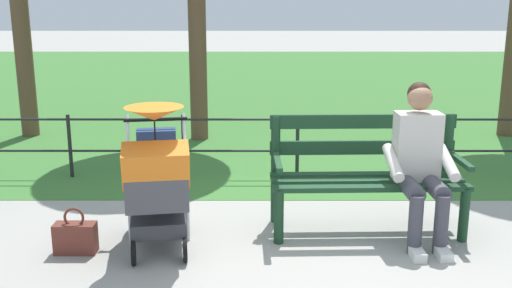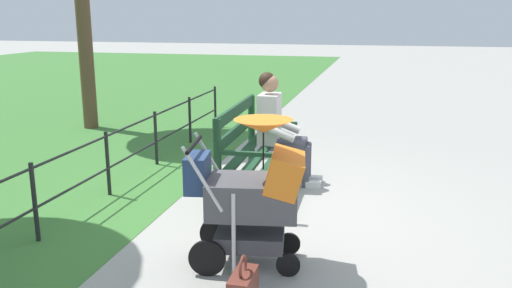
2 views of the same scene
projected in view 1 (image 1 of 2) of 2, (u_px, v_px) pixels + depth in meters
The scene contains 7 objects.
ground_plane at pixel (309, 232), 5.03m from camera, with size 60.00×60.00×0.00m, color #9E9B93.
grass_lawn at pixel (276, 83), 13.57m from camera, with size 40.00×16.00×0.01m, color #3D7533.
park_bench at pixel (365, 169), 5.02m from camera, with size 1.61×0.64×0.96m.
person_on_bench at pixel (420, 159), 4.76m from camera, with size 0.54×0.74×1.28m.
stroller at pixel (157, 176), 4.57m from camera, with size 0.62×0.94×1.15m.
handbag at pixel (75, 237), 4.60m from camera, with size 0.32×0.14×0.37m.
park_fence at pixel (323, 140), 6.46m from camera, with size 7.46×0.04×0.70m.
Camera 1 is at (0.44, 4.70, 1.94)m, focal length 41.77 mm.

